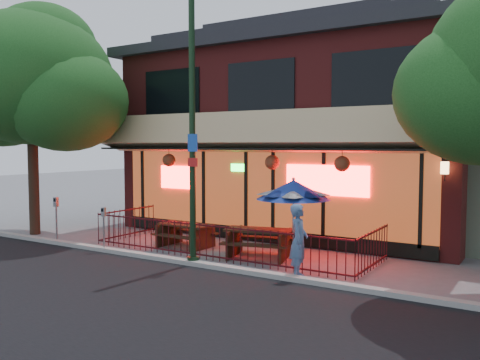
{
  "coord_description": "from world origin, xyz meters",
  "views": [
    {
      "loc": [
        8.0,
        -10.98,
        3.15
      ],
      "look_at": [
        -0.03,
        2.0,
        2.09
      ],
      "focal_mm": 38.0,
      "sensor_mm": 36.0,
      "label": 1
    }
  ],
  "objects_px": {
    "parking_meter_far": "(56,212)",
    "patio_umbrella": "(293,190)",
    "picnic_table_left": "(186,232)",
    "street_tree_left": "(34,72)",
    "pedestrian": "(299,241)",
    "picnic_table_right": "(259,239)",
    "parking_meter_near": "(104,222)",
    "street_light": "(192,145)"
  },
  "relations": [
    {
      "from": "pedestrian",
      "to": "parking_meter_far",
      "type": "distance_m",
      "value": 8.4
    },
    {
      "from": "pedestrian",
      "to": "parking_meter_near",
      "type": "height_order",
      "value": "pedestrian"
    },
    {
      "from": "picnic_table_left",
      "to": "picnic_table_right",
      "type": "height_order",
      "value": "picnic_table_right"
    },
    {
      "from": "picnic_table_right",
      "to": "picnic_table_left",
      "type": "bearing_deg",
      "value": 178.73
    },
    {
      "from": "picnic_table_left",
      "to": "picnic_table_right",
      "type": "relative_size",
      "value": 0.79
    },
    {
      "from": "parking_meter_near",
      "to": "parking_meter_far",
      "type": "distance_m",
      "value": 2.23
    },
    {
      "from": "street_tree_left",
      "to": "picnic_table_left",
      "type": "height_order",
      "value": "street_tree_left"
    },
    {
      "from": "street_light",
      "to": "parking_meter_far",
      "type": "height_order",
      "value": "street_light"
    },
    {
      "from": "picnic_table_right",
      "to": "pedestrian",
      "type": "relative_size",
      "value": 1.24
    },
    {
      "from": "street_light",
      "to": "picnic_table_right",
      "type": "relative_size",
      "value": 3.2
    },
    {
      "from": "street_light",
      "to": "parking_meter_near",
      "type": "relative_size",
      "value": 5.35
    },
    {
      "from": "street_tree_left",
      "to": "patio_umbrella",
      "type": "height_order",
      "value": "street_tree_left"
    },
    {
      "from": "street_light",
      "to": "parking_meter_near",
      "type": "bearing_deg",
      "value": -178.63
    },
    {
      "from": "parking_meter_far",
      "to": "pedestrian",
      "type": "bearing_deg",
      "value": 1.56
    },
    {
      "from": "street_light",
      "to": "patio_umbrella",
      "type": "distance_m",
      "value": 2.95
    },
    {
      "from": "picnic_table_right",
      "to": "parking_meter_near",
      "type": "height_order",
      "value": "parking_meter_near"
    },
    {
      "from": "parking_meter_far",
      "to": "picnic_table_left",
      "type": "bearing_deg",
      "value": 23.02
    },
    {
      "from": "picnic_table_left",
      "to": "parking_meter_near",
      "type": "bearing_deg",
      "value": -134.09
    },
    {
      "from": "parking_meter_near",
      "to": "picnic_table_left",
      "type": "bearing_deg",
      "value": 45.91
    },
    {
      "from": "picnic_table_left",
      "to": "parking_meter_near",
      "type": "height_order",
      "value": "parking_meter_near"
    },
    {
      "from": "street_light",
      "to": "patio_umbrella",
      "type": "bearing_deg",
      "value": 39.29
    },
    {
      "from": "pedestrian",
      "to": "parking_meter_far",
      "type": "bearing_deg",
      "value": 75.13
    },
    {
      "from": "pedestrian",
      "to": "parking_meter_far",
      "type": "height_order",
      "value": "pedestrian"
    },
    {
      "from": "street_tree_left",
      "to": "pedestrian",
      "type": "bearing_deg",
      "value": -3.07
    },
    {
      "from": "street_tree_left",
      "to": "picnic_table_right",
      "type": "xyz_separation_m",
      "value": [
        8.56,
        0.82,
        -5.14
      ]
    },
    {
      "from": "picnic_table_right",
      "to": "street_light",
      "type": "bearing_deg",
      "value": -124.4
    },
    {
      "from": "street_light",
      "to": "parking_meter_far",
      "type": "bearing_deg",
      "value": 179.97
    },
    {
      "from": "street_light",
      "to": "pedestrian",
      "type": "distance_m",
      "value": 3.73
    },
    {
      "from": "picnic_table_left",
      "to": "patio_umbrella",
      "type": "bearing_deg",
      "value": 0.7
    },
    {
      "from": "street_tree_left",
      "to": "patio_umbrella",
      "type": "distance_m",
      "value": 10.29
    },
    {
      "from": "patio_umbrella",
      "to": "pedestrian",
      "type": "relative_size",
      "value": 1.29
    },
    {
      "from": "parking_meter_near",
      "to": "parking_meter_far",
      "type": "height_order",
      "value": "parking_meter_far"
    },
    {
      "from": "street_tree_left",
      "to": "parking_meter_near",
      "type": "relative_size",
      "value": 6.15
    },
    {
      "from": "patio_umbrella",
      "to": "parking_meter_far",
      "type": "relative_size",
      "value": 1.54
    },
    {
      "from": "patio_umbrella",
      "to": "pedestrian",
      "type": "distance_m",
      "value": 2.01
    },
    {
      "from": "picnic_table_right",
      "to": "pedestrian",
      "type": "height_order",
      "value": "pedestrian"
    },
    {
      "from": "parking_meter_far",
      "to": "patio_umbrella",
      "type": "bearing_deg",
      "value": 12.74
    },
    {
      "from": "street_tree_left",
      "to": "pedestrian",
      "type": "xyz_separation_m",
      "value": [
        10.41,
        -0.56,
        -4.79
      ]
    },
    {
      "from": "street_light",
      "to": "parking_meter_near",
      "type": "xyz_separation_m",
      "value": [
        -3.23,
        -0.08,
        -2.26
      ]
    },
    {
      "from": "pedestrian",
      "to": "street_tree_left",
      "type": "bearing_deg",
      "value": 70.51
    },
    {
      "from": "pedestrian",
      "to": "parking_meter_near",
      "type": "relative_size",
      "value": 1.35
    },
    {
      "from": "picnic_table_left",
      "to": "parking_meter_far",
      "type": "relative_size",
      "value": 1.17
    }
  ]
}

